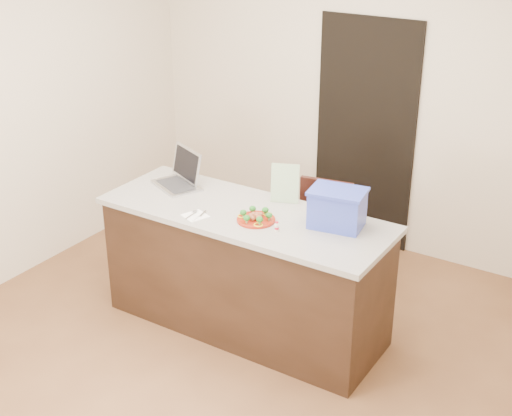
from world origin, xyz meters
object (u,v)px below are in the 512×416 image
Objects in this scene: napkin at (195,216)px; blue_box at (337,208)px; plate at (256,219)px; laptop at (181,175)px; yogurt_bottle at (277,227)px; island at (245,270)px; chair at (319,233)px.

blue_box reaches higher than napkin.
laptop is at bearing 163.44° from plate.
laptop is (-1.01, 0.30, 0.04)m from yogurt_bottle.
plate is 1.75× the size of napkin.
plate reaches higher than island.
island is 5.22× the size of blue_box.
plate is 4.07× the size of yogurt_bottle.
yogurt_bottle is at bearing -92.46° from chair.
yogurt_bottle is 0.07× the size of chair.
island is 13.95× the size of napkin.
blue_box reaches higher than plate.
napkin is at bearing -169.53° from yogurt_bottle.
yogurt_bottle is (0.58, 0.11, 0.02)m from napkin.
yogurt_bottle is 0.16× the size of blue_box.
blue_box is 0.86m from chair.
napkin is 0.59m from laptop.
napkin is 0.34× the size of laptop.
island is 0.73m from chair.
napkin is 0.37× the size of blue_box.
laptop is 1.14m from chair.
island is at bearing -177.08° from blue_box.
blue_box is at bearing 23.19° from napkin.
blue_box is (0.49, 0.21, 0.12)m from plate.
yogurt_bottle is (0.33, -0.13, 0.48)m from island.
yogurt_bottle is (0.19, -0.05, 0.02)m from plate.
yogurt_bottle reaches higher than napkin.
blue_box reaches higher than island.
plate is 0.87m from chair.
chair is at bearing 97.60° from yogurt_bottle.
plate is at bearing 22.56° from napkin.
island is 0.57m from napkin.
plate is 0.66× the size of blue_box.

